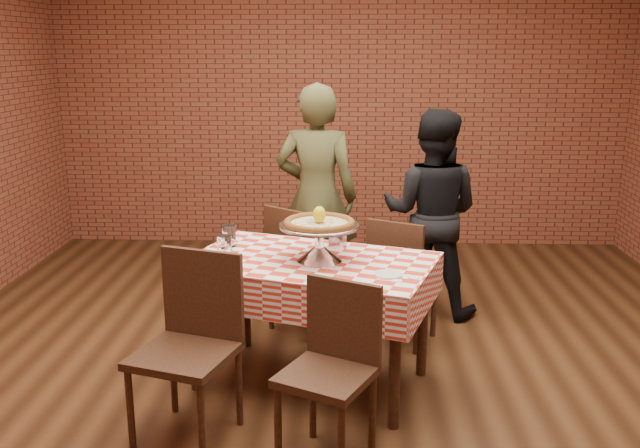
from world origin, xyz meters
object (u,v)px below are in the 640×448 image
at_px(diner_olive, 317,197).
at_px(chair_near_right, 326,380).
at_px(chair_far_right, 404,279).
at_px(chair_near_left, 184,352).
at_px(chair_far_left, 306,267).
at_px(water_glass_right, 229,236).
at_px(table, 311,322).
at_px(water_glass_left, 224,247).
at_px(diner_black, 431,213).
at_px(condiment_caddy, 338,235).
at_px(pizza, 319,224).
at_px(pizza_stand, 319,243).

bearing_deg(diner_olive, chair_near_right, 99.94).
distance_m(chair_far_right, diner_olive, 1.00).
relative_size(chair_near_left, chair_far_left, 1.05).
bearing_deg(water_glass_right, table, -25.99).
height_order(water_glass_left, chair_far_left, same).
relative_size(chair_near_right, diner_black, 0.57).
relative_size(water_glass_right, condiment_caddy, 0.88).
bearing_deg(chair_near_left, condiment_caddy, 67.60).
height_order(pizza, chair_far_left, pizza).
bearing_deg(pizza, diner_black, 57.04).
bearing_deg(chair_far_right, chair_near_left, 73.27).
bearing_deg(chair_far_right, water_glass_left, 56.56).
height_order(table, pizza_stand, pizza_stand).
distance_m(chair_near_left, diner_olive, 2.04).
relative_size(table, chair_far_right, 1.55).
distance_m(table, water_glass_right, 0.72).
bearing_deg(chair_near_right, pizza_stand, 121.15).
distance_m(diner_olive, diner_black, 0.85).
height_order(chair_far_right, diner_olive, diner_olive).
bearing_deg(table, diner_olive, 91.02).
distance_m(pizza, condiment_caddy, 0.33).
bearing_deg(diner_olive, chair_far_left, 90.22).
height_order(pizza_stand, condiment_caddy, pizza_stand).
xyz_separation_m(water_glass_left, chair_far_left, (0.42, 0.81, -0.38)).
relative_size(chair_near_left, chair_near_right, 1.08).
bearing_deg(condiment_caddy, chair_far_left, 112.88).
relative_size(pizza_stand, water_glass_left, 3.51).
bearing_deg(pizza, chair_far_right, 50.10).
xyz_separation_m(chair_far_right, diner_black, (0.23, 0.54, 0.32)).
xyz_separation_m(pizza_stand, chair_near_left, (-0.64, -0.61, -0.39)).
height_order(water_glass_right, chair_far_right, water_glass_right).
bearing_deg(chair_near_right, condiment_caddy, 114.71).
xyz_separation_m(chair_near_right, diner_black, (0.70, 1.99, 0.32)).
relative_size(water_glass_left, diner_olive, 0.08).
bearing_deg(water_glass_right, diner_black, 34.89).
bearing_deg(chair_far_right, water_glass_right, 45.83).
xyz_separation_m(chair_near_left, diner_black, (1.41, 1.79, 0.29)).
height_order(water_glass_left, diner_olive, diner_olive).
xyz_separation_m(water_glass_right, diner_olive, (0.48, 1.05, 0.02)).
bearing_deg(pizza, water_glass_right, 154.73).
height_order(table, pizza, pizza).
relative_size(condiment_caddy, chair_near_right, 0.17).
xyz_separation_m(chair_near_left, chair_far_right, (1.18, 1.24, -0.04)).
bearing_deg(diner_olive, table, 97.27).
bearing_deg(water_glass_left, pizza_stand, -2.32).
height_order(condiment_caddy, chair_near_left, chair_near_left).
relative_size(table, water_glass_left, 10.13).
xyz_separation_m(pizza_stand, diner_olive, (-0.07, 1.31, -0.02)).
height_order(pizza_stand, diner_olive, diner_olive).
bearing_deg(pizza_stand, chair_far_right, 50.10).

